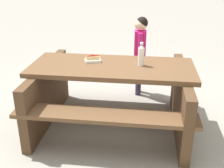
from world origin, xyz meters
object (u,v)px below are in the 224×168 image
object	(u,v)px
soda_bottle	(141,55)
hotdog_tray	(93,59)
picnic_table	(112,90)
child_in_coat	(140,46)

from	to	relation	value
soda_bottle	hotdog_tray	bearing A→B (deg)	11.50
picnic_table	hotdog_tray	bearing A→B (deg)	-3.96
picnic_table	soda_bottle	size ratio (longest dim) A/B	8.29
soda_bottle	picnic_table	bearing A→B (deg)	23.51
picnic_table	child_in_coat	world-z (taller)	child_in_coat
picnic_table	hotdog_tray	xyz separation A→B (m)	(0.25, -0.02, 0.34)
soda_bottle	hotdog_tray	xyz separation A→B (m)	(0.54, 0.11, -0.09)
child_in_coat	soda_bottle	bearing A→B (deg)	109.70
soda_bottle	child_in_coat	distance (m)	0.91
hotdog_tray	child_in_coat	xyz separation A→B (m)	(-0.23, -0.95, -0.06)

